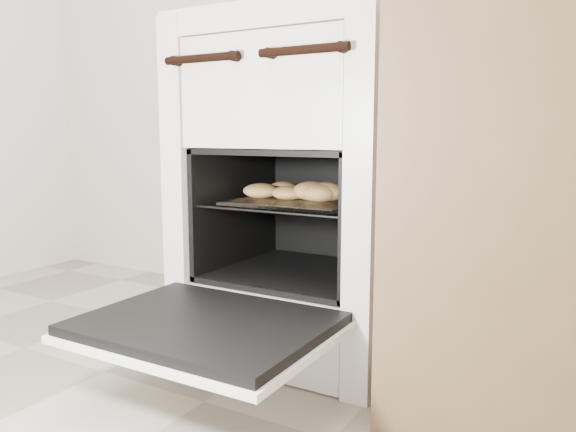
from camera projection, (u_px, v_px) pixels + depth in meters
name	position (u px, v px, depth m)	size (l,w,h in m)	color
stove	(313.00, 193.00, 1.63)	(0.60, 0.67, 0.93)	silver
oven_door	(206.00, 327.00, 1.23)	(0.54, 0.42, 0.04)	black
oven_rack	(302.00, 203.00, 1.58)	(0.44, 0.42, 0.01)	black
foil_sheet	(299.00, 202.00, 1.56)	(0.34, 0.30, 0.01)	white
baked_rolls	(304.00, 191.00, 1.58)	(0.33, 0.23, 0.05)	tan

